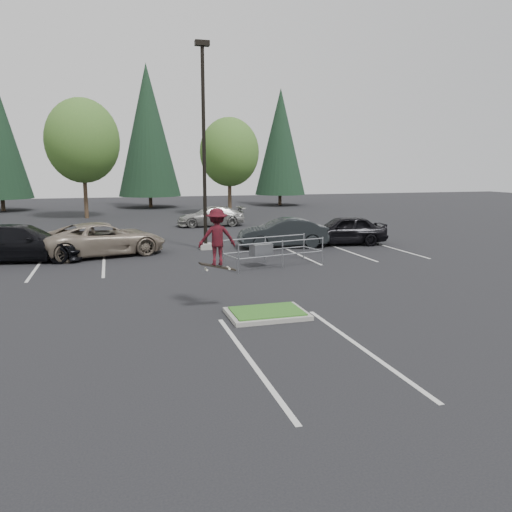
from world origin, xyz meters
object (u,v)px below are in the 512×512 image
object	(u,v)px
decid_b	(82,143)
skateboarder	(217,237)
light_pole	(204,159)
conif_c	(280,142)
car_far_silver	(211,216)
cart_corral	(264,249)
decid_c	(229,154)
car_r_charc	(283,233)
car_r_black	(344,230)
conif_b	(148,131)
car_l_black	(21,243)
car_l_tan	(103,239)

from	to	relation	value
decid_b	skateboarder	world-z (taller)	decid_b
light_pole	conif_c	xyz separation A→B (m)	(13.50, 27.50, 2.29)
conif_c	skateboarder	bearing A→B (deg)	-111.54
conif_c	car_far_silver	bearing A→B (deg)	-122.74
cart_corral	skateboarder	world-z (taller)	skateboarder
decid_c	car_r_charc	size ratio (longest dim) A/B	1.81
car_r_charc	car_r_black	distance (m)	3.50
conif_b	conif_c	xyz separation A→B (m)	(14.00, -1.00, -1.00)
decid_b	conif_c	world-z (taller)	conif_c
light_pole	car_l_black	world-z (taller)	light_pole
car_r_black	car_far_silver	xyz separation A→B (m)	(-5.25, 10.50, -0.10)
cart_corral	car_l_tan	distance (m)	8.02
cart_corral	decid_c	bearing A→B (deg)	67.67
light_pole	conif_c	world-z (taller)	conif_c
car_far_silver	conif_b	bearing A→B (deg)	-172.08
decid_b	car_r_black	xyz separation A→B (m)	(14.01, -19.03, -5.25)
decid_c	conif_c	size ratio (longest dim) A/B	0.67
conif_b	skateboarder	bearing A→B (deg)	-91.74
decid_c	car_l_tan	xyz separation A→B (m)	(-10.49, -18.33, -4.46)
light_pole	conif_b	distance (m)	28.69
car_l_tan	decid_c	bearing A→B (deg)	-43.56
cart_corral	car_l_tan	bearing A→B (deg)	132.09
decid_c	car_r_charc	xyz separation A→B (m)	(-1.49, -18.33, -4.49)
conif_b	car_far_silver	world-z (taller)	conif_b
decid_b	car_l_tan	xyz separation A→B (m)	(1.51, -19.03, -5.25)
light_pole	car_r_charc	bearing A→B (deg)	-7.13
light_pole	conif_b	world-z (taller)	conif_b
car_l_black	car_far_silver	distance (m)	15.31
decid_b	conif_b	world-z (taller)	conif_b
cart_corral	car_l_black	bearing A→B (deg)	144.55
decid_c	cart_corral	size ratio (longest dim) A/B	1.92
light_pole	skateboarder	distance (m)	11.39
conif_c	car_far_silver	distance (m)	21.69
conif_b	conif_c	world-z (taller)	conif_b
car_l_black	decid_b	bearing A→B (deg)	3.52
conif_b	car_l_black	bearing A→B (deg)	-105.22
car_r_black	car_l_tan	bearing A→B (deg)	-81.82
cart_corral	skateboarder	bearing A→B (deg)	-131.52
light_pole	conif_c	bearing A→B (deg)	63.85
car_r_black	cart_corral	bearing A→B (deg)	-43.92
decid_b	car_l_tan	bearing A→B (deg)	-85.47
decid_c	skateboarder	xyz separation A→B (m)	(-7.19, -28.83, -3.10)
light_pole	car_l_tan	distance (m)	6.28
decid_c	car_far_silver	xyz separation A→B (m)	(-3.24, -7.83, -4.56)
car_far_silver	decid_b	bearing A→B (deg)	-134.79
conif_c	skateboarder	distance (m)	41.66
decid_b	decid_c	size ratio (longest dim) A/B	1.15
conif_b	cart_corral	xyz separation A→B (m)	(2.04, -33.64, -7.11)
decid_b	conif_c	size ratio (longest dim) A/B	0.77
conif_b	conif_c	size ratio (longest dim) A/B	1.16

